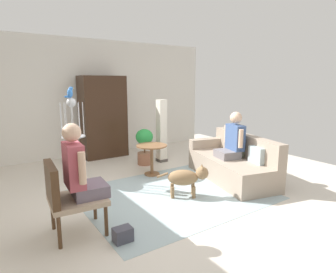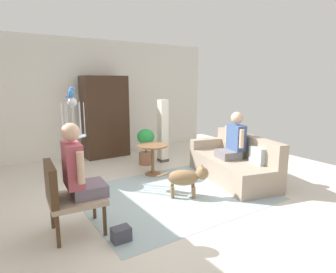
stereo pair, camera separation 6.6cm
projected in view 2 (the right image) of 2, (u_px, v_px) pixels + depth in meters
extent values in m
plane|color=beige|center=(169.00, 196.00, 4.44)|extent=(7.80, 7.80, 0.00)
cube|color=silver|center=(95.00, 98.00, 6.90)|extent=(6.31, 0.12, 2.75)
cube|color=#9EB2B7|center=(174.00, 194.00, 4.51)|extent=(2.79, 2.27, 0.01)
cube|color=gray|center=(231.00, 169.00, 5.16)|extent=(1.23, 2.02, 0.41)
cube|color=gray|center=(247.00, 146.00, 5.19)|extent=(0.62, 1.87, 0.40)
cube|color=gray|center=(210.00, 143.00, 5.89)|extent=(0.83, 0.37, 0.19)
cube|color=#9EB2B7|center=(257.00, 156.00, 4.72)|extent=(0.17, 0.33, 0.28)
cube|color=gray|center=(240.00, 149.00, 5.20)|extent=(0.16, 0.28, 0.28)
cylinder|color=#4C331E|center=(94.00, 205.00, 3.67)|extent=(0.04, 0.04, 0.38)
cylinder|color=#4C331E|center=(105.00, 220.00, 3.26)|extent=(0.04, 0.04, 0.38)
cylinder|color=#4C331E|center=(52.00, 213.00, 3.43)|extent=(0.04, 0.04, 0.38)
cylinder|color=#4C331E|center=(58.00, 231.00, 3.02)|extent=(0.04, 0.04, 0.38)
cube|color=tan|center=(77.00, 199.00, 3.31)|extent=(0.65, 0.62, 0.06)
cube|color=#4C331E|center=(51.00, 183.00, 3.13)|extent=(0.12, 0.58, 0.43)
cube|color=slate|center=(228.00, 154.00, 5.08)|extent=(0.44, 0.46, 0.14)
cube|color=#3F598C|center=(236.00, 137.00, 5.08)|extent=(0.26, 0.42, 0.46)
sphere|color=#DDB293|center=(237.00, 118.00, 5.01)|extent=(0.21, 0.21, 0.21)
cylinder|color=#DDB293|center=(242.00, 139.00, 4.84)|extent=(0.08, 0.08, 0.32)
cylinder|color=#DDB293|center=(227.00, 134.00, 5.27)|extent=(0.08, 0.08, 0.32)
cube|color=slate|center=(89.00, 189.00, 3.35)|extent=(0.42, 0.43, 0.14)
cube|color=#B24C59|center=(73.00, 165.00, 3.22)|extent=(0.21, 0.41, 0.50)
sphere|color=#DDB293|center=(70.00, 132.00, 3.15)|extent=(0.21, 0.21, 0.21)
cylinder|color=#DDB293|center=(72.00, 157.00, 3.44)|extent=(0.08, 0.08, 0.35)
cylinder|color=#DDB293|center=(81.00, 168.00, 3.02)|extent=(0.08, 0.08, 0.35)
cylinder|color=brown|center=(153.00, 146.00, 5.35)|extent=(0.58, 0.58, 0.02)
cylinder|color=brown|center=(153.00, 161.00, 5.40)|extent=(0.06, 0.06, 0.56)
cylinder|color=brown|center=(153.00, 174.00, 5.45)|extent=(0.29, 0.29, 0.03)
ellipsoid|color=olive|center=(183.00, 178.00, 4.36)|extent=(0.53, 0.46, 0.24)
sphere|color=olive|center=(202.00, 173.00, 4.34)|extent=(0.20, 0.20, 0.20)
cone|color=olive|center=(202.00, 166.00, 4.37)|extent=(0.06, 0.06, 0.06)
cone|color=olive|center=(203.00, 168.00, 4.28)|extent=(0.06, 0.06, 0.06)
cylinder|color=olive|center=(162.00, 175.00, 4.36)|extent=(0.17, 0.13, 0.10)
cylinder|color=olive|center=(193.00, 189.00, 4.47)|extent=(0.06, 0.06, 0.19)
cylinder|color=olive|center=(194.00, 193.00, 4.33)|extent=(0.06, 0.06, 0.19)
cylinder|color=olive|center=(172.00, 189.00, 4.48)|extent=(0.06, 0.06, 0.19)
cylinder|color=olive|center=(172.00, 193.00, 4.33)|extent=(0.06, 0.06, 0.19)
cylinder|color=silver|center=(77.00, 181.00, 5.07)|extent=(0.36, 0.36, 0.03)
cylinder|color=silver|center=(76.00, 160.00, 4.99)|extent=(0.04, 0.04, 0.82)
cylinder|color=silver|center=(74.00, 136.00, 4.91)|extent=(0.40, 0.40, 0.02)
cylinder|color=silver|center=(84.00, 118.00, 4.96)|extent=(0.01, 0.01, 0.57)
cylinder|color=silver|center=(80.00, 118.00, 5.03)|extent=(0.01, 0.01, 0.57)
cylinder|color=silver|center=(74.00, 118.00, 5.03)|extent=(0.01, 0.01, 0.57)
cylinder|color=silver|center=(67.00, 118.00, 4.97)|extent=(0.01, 0.01, 0.57)
cylinder|color=silver|center=(63.00, 119.00, 4.86)|extent=(0.01, 0.01, 0.57)
cylinder|color=silver|center=(62.00, 120.00, 4.75)|extent=(0.01, 0.01, 0.57)
cylinder|color=silver|center=(66.00, 121.00, 4.68)|extent=(0.01, 0.01, 0.57)
cylinder|color=silver|center=(73.00, 121.00, 4.68)|extent=(0.01, 0.01, 0.57)
cylinder|color=silver|center=(80.00, 120.00, 4.74)|extent=(0.01, 0.01, 0.57)
cylinder|color=silver|center=(84.00, 119.00, 4.84)|extent=(0.01, 0.01, 0.57)
sphere|color=silver|center=(72.00, 102.00, 4.80)|extent=(0.16, 0.16, 0.16)
ellipsoid|color=blue|center=(71.00, 93.00, 4.76)|extent=(0.09, 0.10, 0.16)
sphere|color=blue|center=(72.00, 89.00, 4.76)|extent=(0.07, 0.07, 0.07)
cone|color=#D8BF4C|center=(74.00, 89.00, 4.78)|extent=(0.03, 0.02, 0.02)
ellipsoid|color=blue|center=(69.00, 97.00, 4.75)|extent=(0.12, 0.03, 0.04)
cylinder|color=#996047|center=(146.00, 158.00, 6.13)|extent=(0.31, 0.31, 0.26)
cylinder|color=brown|center=(146.00, 148.00, 6.09)|extent=(0.03, 0.03, 0.20)
ellipsoid|color=green|center=(146.00, 137.00, 6.04)|extent=(0.37, 0.37, 0.33)
cube|color=#4C4742|center=(163.00, 160.00, 6.39)|extent=(0.20, 0.20, 0.06)
cube|color=white|center=(163.00, 130.00, 6.26)|extent=(0.18, 0.18, 1.32)
cube|color=#382316|center=(105.00, 117.00, 6.70)|extent=(1.01, 0.56, 1.90)
cube|color=#3F3F4C|center=(121.00, 234.00, 3.17)|extent=(0.21, 0.15, 0.16)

